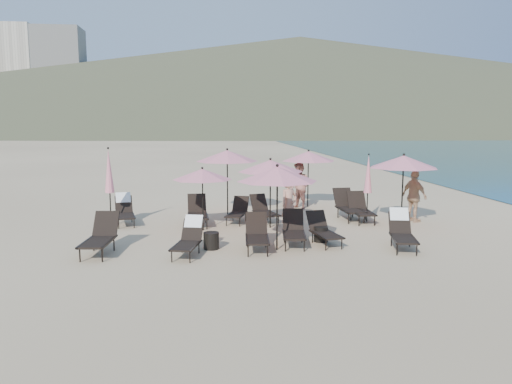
{
  "coord_description": "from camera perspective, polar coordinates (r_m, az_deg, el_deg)",
  "views": [
    {
      "loc": [
        -3.0,
        -13.26,
        3.52
      ],
      "look_at": [
        -1.11,
        3.5,
        1.1
      ],
      "focal_mm": 35.0,
      "sensor_mm": 36.0,
      "label": 1
    }
  ],
  "objects": [
    {
      "name": "lounger_9",
      "position": [
        17.5,
        0.91,
        -2.04
      ],
      "size": [
        0.96,
        1.66,
        0.9
      ],
      "rotation": [
        0.0,
        0.0,
        0.25
      ],
      "color": "black",
      "rests_on": "ground"
    },
    {
      "name": "lounger_2",
      "position": [
        13.72,
        0.1,
        -4.83
      ],
      "size": [
        0.74,
        1.66,
        0.93
      ],
      "rotation": [
        0.0,
        0.0,
        -0.08
      ],
      "color": "black",
      "rests_on": "ground"
    },
    {
      "name": "umbrella_open_3",
      "position": [
        18.72,
        -3.31,
        4.14
      ],
      "size": [
        2.32,
        2.32,
        2.5
      ],
      "color": "black",
      "rests_on": "ground"
    },
    {
      "name": "lounger_6",
      "position": [
        17.7,
        -14.8,
        -1.99
      ],
      "size": [
        0.9,
        1.7,
        1.01
      ],
      "rotation": [
        0.0,
        0.0,
        0.2
      ],
      "color": "black",
      "rests_on": "ground"
    },
    {
      "name": "lounger_11",
      "position": [
        17.93,
        11.85,
        -1.84
      ],
      "size": [
        0.72,
        1.73,
        0.98
      ],
      "rotation": [
        0.0,
        0.0,
        -0.04
      ],
      "color": "black",
      "rests_on": "ground"
    },
    {
      "name": "umbrella_closed_0",
      "position": [
        17.72,
        12.7,
        1.97
      ],
      "size": [
        0.28,
        0.28,
        2.4
      ],
      "color": "black",
      "rests_on": "ground"
    },
    {
      "name": "beachgoer_b",
      "position": [
        19.99,
        4.97,
        0.69
      ],
      "size": [
        1.08,
        1.14,
        1.86
      ],
      "primitive_type": "imported",
      "rotation": [
        0.0,
        0.0,
        -0.99
      ],
      "color": "#A36354",
      "rests_on": "ground"
    },
    {
      "name": "beachgoer_c",
      "position": [
        18.25,
        17.64,
        -0.45
      ],
      "size": [
        0.82,
        1.15,
        1.81
      ],
      "primitive_type": "imported",
      "rotation": [
        0.0,
        0.0,
        1.97
      ],
      "color": "tan",
      "rests_on": "ground"
    },
    {
      "name": "lounger_5",
      "position": [
        14.47,
        16.33,
        -4.24
      ],
      "size": [
        0.96,
        1.74,
        1.03
      ],
      "rotation": [
        0.0,
        0.0,
        -0.23
      ],
      "color": "black",
      "rests_on": "ground"
    },
    {
      "name": "beachgoer_a",
      "position": [
        15.89,
        3.79,
        -1.52
      ],
      "size": [
        0.74,
        0.67,
        1.71
      ],
      "primitive_type": "imported",
      "rotation": [
        0.0,
        0.0,
        0.53
      ],
      "color": "tan",
      "rests_on": "ground"
    },
    {
      "name": "lounger_1",
      "position": [
        13.34,
        -7.68,
        -5.18
      ],
      "size": [
        0.91,
        1.62,
        0.96
      ],
      "rotation": [
        0.0,
        0.0,
        -0.25
      ],
      "color": "black",
      "rests_on": "ground"
    },
    {
      "name": "lounger_4",
      "position": [
        14.47,
        7.72,
        -4.32
      ],
      "size": [
        0.82,
        1.59,
        0.87
      ],
      "rotation": [
        0.0,
        0.0,
        0.17
      ],
      "color": "black",
      "rests_on": "ground"
    },
    {
      "name": "lounger_8",
      "position": [
        17.39,
        -2.11,
        -2.2
      ],
      "size": [
        0.98,
        1.56,
        0.84
      ],
      "rotation": [
        0.0,
        0.0,
        -0.31
      ],
      "color": "black",
      "rests_on": "ground"
    },
    {
      "name": "lounger_7",
      "position": [
        17.05,
        -6.7,
        -2.24
      ],
      "size": [
        0.72,
        1.72,
        0.97
      ],
      "rotation": [
        0.0,
        0.0,
        0.04
      ],
      "color": "black",
      "rests_on": "ground"
    },
    {
      "name": "ground",
      "position": [
        14.04,
        6.15,
        -6.4
      ],
      "size": [
        800.0,
        800.0,
        0.0
      ],
      "primitive_type": "plane",
      "color": "#D6BA8C",
      "rests_on": "ground"
    },
    {
      "name": "umbrella_open_1",
      "position": [
        16.27,
        1.65,
        3.0
      ],
      "size": [
        2.16,
        2.16,
        2.32
      ],
      "color": "black",
      "rests_on": "ground"
    },
    {
      "name": "lounger_10",
      "position": [
        18.23,
        10.49,
        -1.55
      ],
      "size": [
        0.78,
        1.84,
        1.04
      ],
      "rotation": [
        0.0,
        0.0,
        0.05
      ],
      "color": "black",
      "rests_on": "ground"
    },
    {
      "name": "umbrella_open_5",
      "position": [
        13.42,
        2.45,
        2.06
      ],
      "size": [
        2.2,
        2.2,
        2.37
      ],
      "color": "black",
      "rests_on": "ground"
    },
    {
      "name": "hotel_skyline",
      "position": [
        299.27,
        -24.58,
        11.4
      ],
      "size": [
        109.0,
        82.0,
        55.0
      ],
      "color": "beige",
      "rests_on": "ground"
    },
    {
      "name": "volcanic_headland",
      "position": [
        325.33,
        6.94,
        12.15
      ],
      "size": [
        690.0,
        690.0,
        55.0
      ],
      "color": "brown",
      "rests_on": "ground"
    },
    {
      "name": "umbrella_open_2",
      "position": [
        17.26,
        16.52,
        3.33
      ],
      "size": [
        2.28,
        2.28,
        2.45
      ],
      "color": "black",
      "rests_on": "ground"
    },
    {
      "name": "umbrella_open_4",
      "position": [
        20.42,
        6.01,
        4.09
      ],
      "size": [
        2.19,
        2.19,
        2.36
      ],
      "color": "black",
      "rests_on": "ground"
    },
    {
      "name": "lounger_0",
      "position": [
        13.95,
        -17.37,
        -4.81
      ],
      "size": [
        0.85,
        1.83,
        1.02
      ],
      "rotation": [
        0.0,
        0.0,
        -0.1
      ],
      "color": "black",
      "rests_on": "ground"
    },
    {
      "name": "side_table_0",
      "position": [
        13.88,
        -5.14,
        -5.56
      ],
      "size": [
        0.43,
        0.43,
        0.47
      ],
      "primitive_type": "cylinder",
      "color": "black",
      "rests_on": "ground"
    },
    {
      "name": "umbrella_closed_1",
      "position": [
        17.24,
        -16.45,
        2.27
      ],
      "size": [
        0.31,
        0.31,
        2.66
      ],
      "color": "black",
      "rests_on": "ground"
    },
    {
      "name": "lounger_3",
      "position": [
        14.28,
        4.33,
        -4.32
      ],
      "size": [
        0.84,
        1.69,
        0.93
      ],
      "rotation": [
        0.0,
        0.0,
        -0.14
      ],
      "color": "black",
      "rests_on": "ground"
    },
    {
      "name": "umbrella_open_0",
      "position": [
        16.0,
        -6.15,
        2.02
      ],
      "size": [
        1.91,
        1.91,
        2.06
      ],
      "color": "black",
      "rests_on": "ground"
    },
    {
      "name": "side_table_1",
      "position": [
        14.76,
        7.41,
        -4.8
      ],
      "size": [
        0.41,
        0.41,
        0.45
      ],
      "primitive_type": "cylinder",
      "color": "black",
      "rests_on": "ground"
    }
  ]
}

